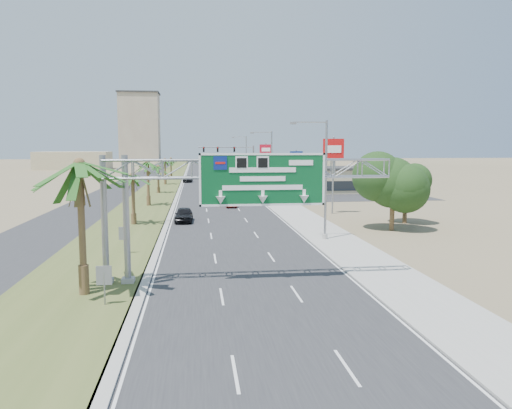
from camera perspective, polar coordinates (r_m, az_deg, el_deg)
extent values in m
plane|color=#8C7A59|center=(20.39, 2.99, -16.07)|extent=(600.00, 600.00, 0.00)
cube|color=#28282B|center=(128.80, -5.44, 3.15)|extent=(12.00, 300.00, 0.02)
cube|color=#9E9B93|center=(129.29, -1.66, 3.20)|extent=(4.00, 300.00, 0.10)
cube|color=#495626|center=(128.93, -9.89, 3.10)|extent=(7.00, 300.00, 0.12)
cube|color=#28282B|center=(129.49, -12.99, 3.02)|extent=(8.00, 300.00, 0.02)
cylinder|color=gray|center=(29.09, -14.60, -1.80)|extent=(0.36, 0.36, 7.40)
cylinder|color=gray|center=(29.27, -16.93, -1.82)|extent=(0.36, 0.36, 7.40)
cube|color=#9E9B93|center=(29.79, -14.40, -8.48)|extent=(0.70, 0.70, 0.40)
cube|color=#9E9B93|center=(29.97, -16.70, -8.46)|extent=(0.70, 0.70, 0.40)
cube|color=#084D23|center=(28.35, 0.76, 2.87)|extent=(7.20, 0.12, 3.00)
cube|color=navy|center=(28.00, -4.11, 4.76)|extent=(0.75, 0.03, 0.75)
cone|color=white|center=(28.37, 0.78, 0.55)|extent=(0.56, 0.56, 0.45)
cylinder|color=brown|center=(27.52, -19.27, -2.86)|extent=(0.36, 0.36, 7.00)
cylinder|color=brown|center=(28.07, -19.06, -8.22)|extent=(0.54, 0.54, 1.68)
cylinder|color=brown|center=(51.18, -13.85, 0.45)|extent=(0.36, 0.36, 5.00)
cylinder|color=brown|center=(51.42, -13.79, -1.66)|extent=(0.54, 0.54, 1.20)
cylinder|color=brown|center=(66.99, -12.22, 2.26)|extent=(0.36, 0.36, 5.80)
cylinder|color=brown|center=(67.19, -12.18, 0.39)|extent=(0.54, 0.54, 1.39)
cylinder|color=brown|center=(84.93, -11.10, 2.75)|extent=(0.36, 0.36, 4.50)
cylinder|color=brown|center=(85.06, -11.07, 1.60)|extent=(0.54, 0.54, 1.08)
cylinder|color=brown|center=(103.84, -10.35, 3.66)|extent=(0.36, 0.36, 5.20)
cylinder|color=brown|center=(103.96, -10.32, 2.57)|extent=(0.54, 0.54, 1.25)
cylinder|color=brown|center=(128.78, -9.69, 4.14)|extent=(0.36, 0.36, 4.80)
cylinder|color=brown|center=(128.87, -9.67, 3.33)|extent=(0.54, 0.54, 1.15)
cylinder|color=gray|center=(42.02, 7.98, 2.68)|extent=(0.20, 0.20, 10.00)
cylinder|color=gray|center=(41.63, 6.20, 9.35)|extent=(2.80, 0.12, 0.12)
cube|color=slate|center=(41.33, 4.28, 9.25)|extent=(0.50, 0.22, 0.18)
cylinder|color=#9E9B93|center=(42.61, 7.88, -3.70)|extent=(0.44, 0.44, 0.50)
cylinder|color=gray|center=(71.39, 1.79, 4.36)|extent=(0.20, 0.20, 10.00)
cylinder|color=gray|center=(71.16, 0.68, 8.26)|extent=(2.80, 0.12, 0.12)
cube|color=slate|center=(70.99, -0.45, 8.19)|extent=(0.50, 0.22, 0.18)
cylinder|color=#9E9B93|center=(71.74, 1.78, 0.57)|extent=(0.44, 0.44, 0.50)
cylinder|color=gray|center=(107.10, -1.13, 5.14)|extent=(0.20, 0.20, 10.00)
cylinder|color=gray|center=(106.94, -1.88, 7.73)|extent=(2.80, 0.12, 0.12)
cube|color=slate|center=(106.83, -2.64, 7.67)|extent=(0.50, 0.22, 0.18)
cylinder|color=#9E9B93|center=(107.33, -1.12, 2.60)|extent=(0.44, 0.44, 0.50)
cylinder|color=gray|center=(91.20, -0.30, 4.24)|extent=(0.28, 0.28, 8.00)
cylinder|color=gray|center=(90.68, -3.46, 6.55)|extent=(10.00, 0.18, 0.18)
cube|color=black|center=(90.59, -2.50, 6.31)|extent=(0.32, 0.18, 0.95)
cube|color=black|center=(90.40, -4.40, 6.29)|extent=(0.32, 0.18, 0.95)
cube|color=black|center=(90.33, -6.00, 6.27)|extent=(0.32, 0.18, 0.95)
sphere|color=red|center=(90.46, -2.49, 6.49)|extent=(0.22, 0.22, 0.22)
imported|color=black|center=(91.12, -0.30, 6.12)|extent=(0.16, 0.16, 0.60)
cylinder|color=#9E9B93|center=(91.43, -0.30, 1.92)|extent=(0.56, 0.56, 0.60)
cube|color=tan|center=(88.41, 9.74, 2.77)|extent=(18.00, 10.00, 4.00)
cylinder|color=brown|center=(48.48, 15.30, -0.59)|extent=(0.44, 0.44, 3.90)
sphere|color=#1A3512|center=(48.23, 15.39, 2.48)|extent=(4.50, 4.50, 4.50)
cylinder|color=brown|center=(53.34, 16.66, -0.31)|extent=(0.44, 0.44, 3.30)
sphere|color=#1A3512|center=(53.13, 16.74, 2.04)|extent=(3.50, 3.50, 3.50)
cylinder|color=gray|center=(25.89, -16.93, -9.26)|extent=(0.08, 0.08, 1.80)
cube|color=slate|center=(25.71, -16.99, -7.76)|extent=(0.75, 0.06, 0.95)
cylinder|color=gray|center=(37.54, -14.82, -4.26)|extent=(0.08, 0.08, 1.80)
cube|color=slate|center=(37.42, -14.85, -3.21)|extent=(0.75, 0.06, 0.95)
cube|color=tan|center=(270.22, -13.14, 8.55)|extent=(20.00, 16.00, 35.00)
cube|color=tan|center=(183.39, -20.12, 4.75)|extent=(24.00, 14.00, 6.00)
cube|color=tan|center=(162.06, 4.97, 4.75)|extent=(20.00, 12.00, 5.00)
imported|color=black|center=(52.57, -8.25, -1.17)|extent=(1.92, 4.51, 1.52)
imported|color=maroon|center=(65.05, -2.96, 0.28)|extent=(1.56, 3.96, 1.28)
imported|color=gray|center=(87.51, -3.42, 1.94)|extent=(2.45, 4.88, 1.33)
imported|color=black|center=(110.50, -7.80, 2.87)|extent=(2.28, 4.75, 1.34)
cylinder|color=gray|center=(58.72, 8.79, 3.27)|extent=(0.20, 0.20, 8.94)
cube|color=red|center=(58.63, 8.84, 6.27)|extent=(2.41, 0.73, 2.40)
cube|color=white|center=(58.45, 8.89, 6.27)|extent=(1.66, 0.35, 0.84)
cylinder|color=gray|center=(76.95, 4.60, 3.51)|extent=(0.20, 0.20, 7.32)
cube|color=navy|center=(76.87, 4.62, 4.97)|extent=(2.02, 0.62, 3.00)
cube|color=white|center=(76.69, 4.64, 4.97)|extent=(1.39, 0.26, 1.05)
cylinder|color=gray|center=(88.04, 1.13, 4.28)|extent=(0.20, 0.20, 8.39)
cube|color=#AE0D21|center=(87.97, 1.13, 6.29)|extent=(2.15, 1.12, 1.80)
cube|color=white|center=(87.79, 1.15, 6.29)|extent=(1.44, 0.63, 0.63)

